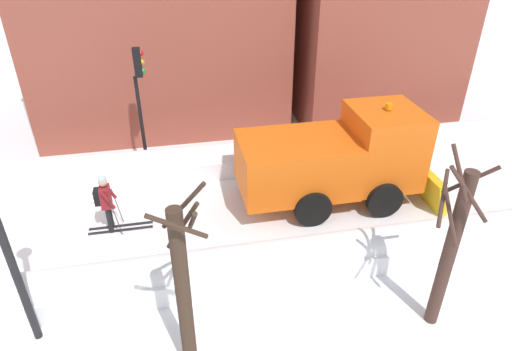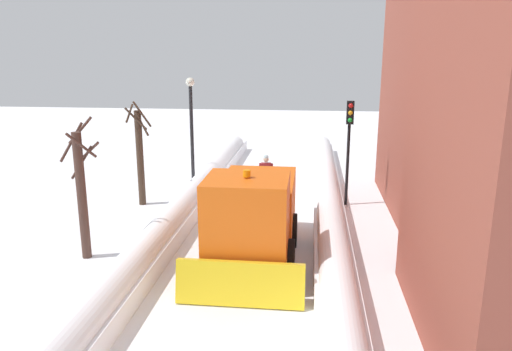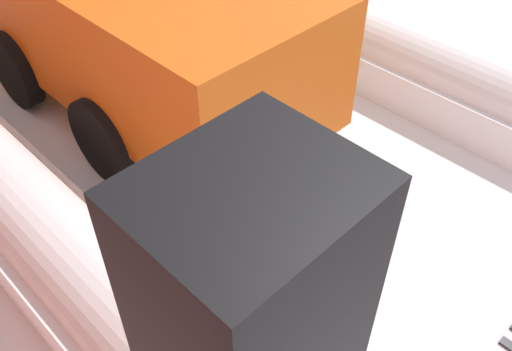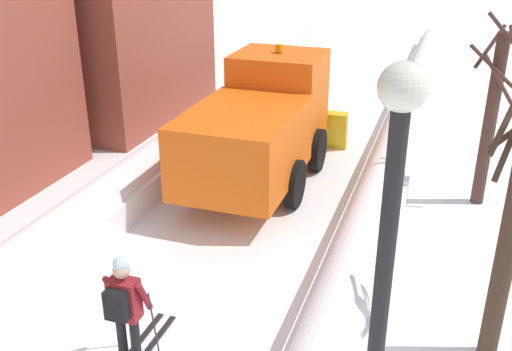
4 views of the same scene
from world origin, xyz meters
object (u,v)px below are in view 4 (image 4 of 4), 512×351
(skier, at_px, (125,307))
(bare_tree_mid, at_px, (491,115))
(plow_truck, at_px, (262,124))
(street_lamp, at_px, (385,267))
(bare_tree_near, at_px, (510,231))

(skier, distance_m, bare_tree_mid, 8.77)
(plow_truck, bearing_deg, street_lamp, -64.85)
(plow_truck, xyz_separation_m, bare_tree_near, (5.18, -4.92, 0.61))
(skier, xyz_separation_m, bare_tree_mid, (4.82, 7.25, 1.10))
(bare_tree_near, xyz_separation_m, bare_tree_mid, (-0.11, 5.34, 0.01))
(plow_truck, distance_m, street_lamp, 9.13)
(skier, height_order, bare_tree_mid, bare_tree_mid)
(plow_truck, height_order, bare_tree_mid, bare_tree_mid)
(skier, bearing_deg, plow_truck, 92.10)
(plow_truck, distance_m, bare_tree_mid, 5.12)
(street_lamp, bearing_deg, bare_tree_mid, 81.65)
(street_lamp, height_order, bare_tree_near, street_lamp)
(plow_truck, relative_size, street_lamp, 1.20)
(street_lamp, relative_size, bare_tree_mid, 1.16)
(plow_truck, height_order, street_lamp, street_lamp)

